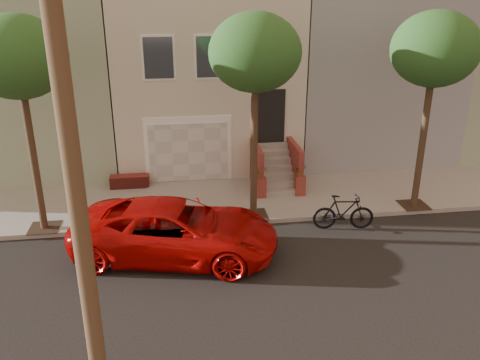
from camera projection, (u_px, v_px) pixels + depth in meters
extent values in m
plane|color=black|center=(239.00, 289.00, 12.62)|extent=(90.00, 90.00, 0.00)
cube|color=gray|center=(218.00, 201.00, 17.52)|extent=(40.00, 3.70, 0.15)
cube|color=beige|center=(203.00, 70.00, 21.59)|extent=(7.00, 8.00, 7.00)
cube|color=gray|center=(38.00, 74.00, 20.71)|extent=(6.50, 8.00, 7.00)
cube|color=gray|center=(355.00, 66.00, 22.48)|extent=(6.50, 8.00, 7.00)
cube|color=white|center=(188.00, 149.00, 18.64)|extent=(3.20, 0.12, 2.50)
cube|color=silver|center=(189.00, 152.00, 18.62)|extent=(2.90, 0.06, 2.20)
cube|color=gray|center=(192.00, 200.00, 17.37)|extent=(3.20, 3.70, 0.02)
cube|color=maroon|center=(130.00, 181.00, 18.44)|extent=(1.40, 0.45, 0.44)
cube|color=black|center=(271.00, 116.00, 18.57)|extent=(1.00, 0.06, 2.00)
cube|color=#3F4751|center=(158.00, 58.00, 17.24)|extent=(1.00, 0.06, 1.40)
cube|color=white|center=(158.00, 58.00, 17.26)|extent=(1.15, 0.05, 1.55)
cube|color=#3F4751|center=(211.00, 57.00, 17.48)|extent=(1.00, 0.06, 1.40)
cube|color=white|center=(211.00, 57.00, 17.50)|extent=(1.15, 0.05, 1.55)
cube|color=#3F4751|center=(262.00, 56.00, 17.71)|extent=(1.00, 0.06, 1.40)
cube|color=white|center=(262.00, 56.00, 17.73)|extent=(1.15, 0.05, 1.55)
cube|color=gray|center=(280.00, 192.00, 17.77)|extent=(1.20, 0.28, 0.20)
cube|color=gray|center=(278.00, 184.00, 17.96)|extent=(1.20, 0.28, 0.20)
cube|color=gray|center=(277.00, 176.00, 18.14)|extent=(1.20, 0.28, 0.20)
cube|color=gray|center=(275.00, 168.00, 18.32)|extent=(1.20, 0.28, 0.20)
cube|color=gray|center=(274.00, 161.00, 18.51)|extent=(1.20, 0.28, 0.20)
cube|color=gray|center=(273.00, 153.00, 18.69)|extent=(1.20, 0.28, 0.20)
cube|color=gray|center=(271.00, 146.00, 18.88)|extent=(1.20, 0.28, 0.20)
cube|color=maroon|center=(257.00, 167.00, 18.20)|extent=(0.18, 1.96, 1.60)
cube|color=maroon|center=(294.00, 165.00, 18.38)|extent=(0.18, 1.96, 1.60)
cube|color=maroon|center=(261.00, 187.00, 17.55)|extent=(0.35, 0.35, 0.70)
imported|color=#1C4A1A|center=(261.00, 172.00, 17.34)|extent=(0.40, 0.35, 0.45)
cube|color=maroon|center=(300.00, 185.00, 17.73)|extent=(0.35, 0.35, 0.70)
imported|color=#1C4A1A|center=(300.00, 170.00, 17.52)|extent=(0.41, 0.35, 0.45)
cube|color=#2D2116|center=(45.00, 228.00, 15.44)|extent=(0.90, 0.90, 0.02)
cylinder|color=#392719|center=(34.00, 163.00, 14.67)|extent=(0.22, 0.22, 4.20)
ellipsoid|color=#1C4A1A|center=(17.00, 57.00, 13.55)|extent=(2.70, 2.57, 2.29)
cube|color=#2D2116|center=(253.00, 215.00, 16.29)|extent=(0.90, 0.90, 0.02)
cylinder|color=#392719|center=(254.00, 153.00, 15.52)|extent=(0.22, 0.22, 4.20)
ellipsoid|color=#1C4A1A|center=(255.00, 52.00, 14.39)|extent=(2.70, 2.57, 2.29)
cube|color=#2D2116|center=(414.00, 205.00, 17.00)|extent=(0.90, 0.90, 0.02)
cylinder|color=#392719|center=(422.00, 146.00, 16.23)|extent=(0.22, 0.22, 4.20)
ellipsoid|color=#1C4A1A|center=(435.00, 49.00, 15.11)|extent=(2.70, 2.57, 2.29)
cylinder|color=#4A3522|center=(69.00, 140.00, 7.45)|extent=(0.30, 0.30, 10.00)
imported|color=#B50807|center=(176.00, 230.00, 13.92)|extent=(6.09, 3.83, 1.57)
imported|color=black|center=(343.00, 212.00, 15.51)|extent=(1.94, 0.76, 1.14)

